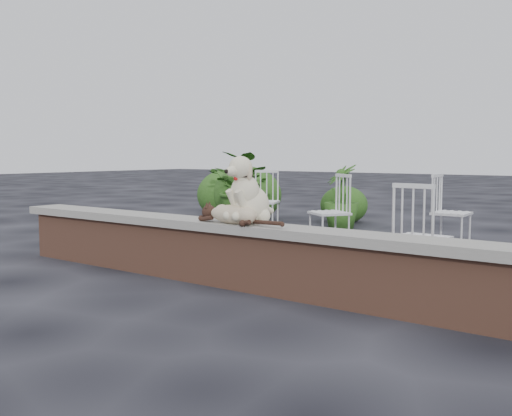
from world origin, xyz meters
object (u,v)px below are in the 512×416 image
Objects in this scene: potted_plant_b at (342,196)px; chair_a at (264,201)px; chair_b at (329,212)px; potted_plant_a at (244,188)px; chair_e at (452,212)px; dog at (251,189)px; cat at (234,213)px; chair_c at (422,236)px.

chair_a is at bearing -127.39° from potted_plant_b.
chair_a and chair_b have the same top height.
chair_e is at bearing -8.90° from potted_plant_a.
potted_plant_b is (-1.37, 4.19, -0.37)m from dog.
chair_e is 1.00× the size of chair_b.
cat is 1.19× the size of chair_c.
chair_e is (0.81, 3.33, -0.20)m from cat.
chair_e and chair_b have the same top height.
chair_c is at bearing -5.77° from chair_b.
dog is 0.59× the size of potted_plant_b.
potted_plant_a reaches higher than dog.
cat is at bearing -73.47° from potted_plant_b.
chair_c is at bearing -56.30° from chair_a.
cat is 1.19× the size of chair_e.
cat is 1.67m from chair_c.
cat is 0.91× the size of potted_plant_a.
chair_b is at bearing 109.33° from cat.
potted_plant_a is (-3.02, 3.76, -0.27)m from dog.
dog reaches higher than chair_c.
chair_c is 1.00× the size of chair_a.
potted_plant_a is 1.71m from potted_plant_b.
potted_plant_b is at bearing 117.48° from dog.
dog reaches higher than cat.
chair_a is 1.30m from potted_plant_b.
potted_plant_a is (-2.51, 1.47, 0.14)m from chair_b.
dog is 1.56m from chair_c.
chair_e is 0.92× the size of potted_plant_b.
dog is at bearing -43.90° from chair_b.
chair_a is at bearing 88.56° from chair_e.
potted_plant_b is at bearing 62.42° from chair_e.
chair_b is 2.92m from potted_plant_a.
dog is at bearing 37.60° from chair_c.
chair_b is 0.92× the size of potted_plant_b.
potted_plant_a is (-3.76, 0.59, 0.14)m from chair_e.
dog is 2.38m from chair_b.
potted_plant_b is (-1.29, 4.34, -0.16)m from cat.
chair_a is at bearing 133.75° from dog.
cat is at bearing 164.49° from chair_e.
cat is at bearing -53.07° from potted_plant_a.
chair_c is 2.37m from chair_e.
dog is 0.64× the size of chair_a.
potted_plant_a is at bearing 138.16° from dog.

